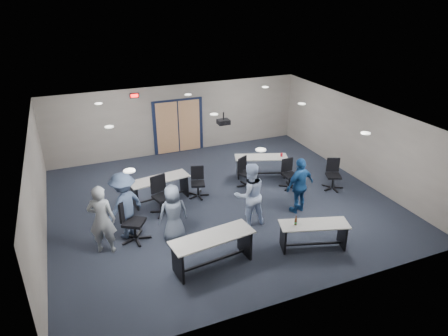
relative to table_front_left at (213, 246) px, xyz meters
name	(u,v)px	position (x,y,z in m)	size (l,w,h in m)	color
floor	(221,202)	(1.32, 2.78, -0.56)	(10.00, 10.00, 0.00)	black
back_wall	(178,119)	(1.32, 7.28, 0.79)	(10.00, 0.04, 2.70)	gray
front_wall	(304,245)	(1.32, -1.72, 0.79)	(10.00, 0.04, 2.70)	gray
left_wall	(37,192)	(-3.68, 2.78, 0.79)	(0.04, 9.00, 2.70)	gray
right_wall	(357,139)	(6.32, 2.78, 0.79)	(0.04, 9.00, 2.70)	gray
ceiling	(220,118)	(1.32, 2.78, 2.14)	(10.00, 9.00, 0.04)	white
double_door	(178,127)	(1.32, 7.24, 0.49)	(2.00, 0.07, 2.20)	black
exit_sign	(134,96)	(-0.28, 7.23, 1.89)	(0.32, 0.07, 0.18)	black
ceiling_projector	(223,122)	(1.62, 3.28, 1.85)	(0.35, 0.32, 0.37)	black
ceiling_can_lights	(217,117)	(1.32, 3.03, 2.11)	(6.24, 5.74, 0.02)	white
table_front_left	(213,246)	(0.00, 0.00, 0.00)	(2.07, 0.91, 0.81)	#AFACA5
table_front_right	(313,231)	(2.60, -0.29, -0.07)	(1.82, 1.06, 0.96)	#AFACA5
table_back_left	(160,185)	(-0.37, 3.60, -0.05)	(1.90, 0.87, 0.74)	#AFACA5
table_back_right	(261,163)	(3.31, 3.96, -0.05)	(1.90, 1.17, 0.85)	#AFACA5
chair_back_a	(163,196)	(-0.47, 2.80, 0.01)	(0.71, 0.71, 1.14)	black
chair_back_b	(198,183)	(0.79, 3.38, -0.07)	(0.61, 0.61, 0.97)	black
chair_back_c	(247,173)	(2.52, 3.42, -0.05)	(0.63, 0.63, 1.01)	black
chair_back_d	(290,174)	(3.78, 2.82, -0.07)	(0.61, 0.61, 0.97)	black
chair_loose_left	(134,221)	(-1.50, 1.76, 0.03)	(0.73, 0.73, 1.16)	black
chair_loose_right	(334,175)	(5.05, 2.20, -0.05)	(0.64, 0.64, 1.01)	black
person_gray	(102,220)	(-2.29, 1.56, 0.36)	(0.67, 0.44, 1.83)	gray
person_plaid	(173,213)	(-0.55, 1.38, 0.23)	(0.77, 0.50, 1.58)	slate
person_lightblue	(250,195)	(1.60, 1.34, 0.36)	(0.89, 0.69, 1.83)	#C0D6FF
person_navy	(300,185)	(3.24, 1.41, 0.29)	(0.99, 0.41, 1.69)	navy
person_back	(124,205)	(-1.67, 2.05, 0.36)	(1.18, 0.68, 1.83)	#405374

